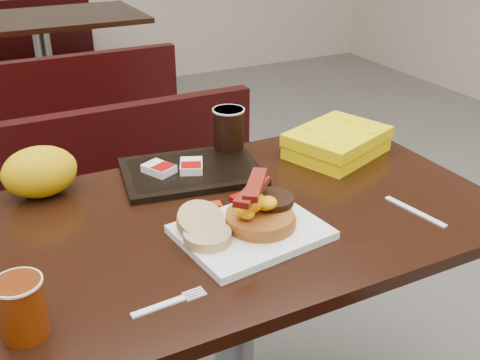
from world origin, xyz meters
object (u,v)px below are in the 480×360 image
knife (415,211)px  hashbrown_sleeve_right (191,166)px  tray (191,171)px  paper_bag (40,172)px  bench_far_s (72,116)px  hashbrown_sleeve_left (159,169)px  pancake_stack (261,218)px  fork (159,307)px  bench_far_n (30,56)px  table_far (47,79)px  coffee_cup_far (229,129)px  platter (251,232)px  bench_near_n (146,221)px  table_near (234,341)px  clamshell (337,142)px  coffee_cup_near (22,308)px

knife → hashbrown_sleeve_right: (-0.38, 0.40, 0.02)m
tray → paper_bag: 0.37m
bench_far_s → hashbrown_sleeve_left: 1.71m
bench_far_s → hashbrown_sleeve_left: hashbrown_sleeve_left is taller
pancake_stack → fork: (-0.28, -0.14, -0.03)m
bench_far_n → hashbrown_sleeve_left: bearing=-91.6°
table_far → bench_far_n: size_ratio=1.20×
knife → coffee_cup_far: bearing=-163.5°
platter → knife: 0.38m
hashbrown_sleeve_right → fork: bearing=-95.7°
platter → pancake_stack: 0.04m
bench_near_n → bench_far_s: (0.00, 1.20, 0.00)m
bench_far_s → paper_bag: paper_bag is taller
hashbrown_sleeve_left → paper_bag: bearing=146.1°
bench_far_s → paper_bag: 1.71m
bench_far_s → platter: (-0.01, -2.00, 0.40)m
table_far → paper_bag: paper_bag is taller
table_near → hashbrown_sleeve_left: (-0.09, 0.24, 0.40)m
pancake_stack → hashbrown_sleeve_left: 0.36m
table_near → knife: (0.37, -0.18, 0.38)m
platter → hashbrown_sleeve_right: 0.32m
clamshell → paper_bag: (-0.76, 0.12, 0.03)m
pancake_stack → clamshell: 0.46m
table_near → pancake_stack: size_ratio=8.08×
coffee_cup_near → hashbrown_sleeve_left: size_ratio=1.40×
knife → clamshell: 0.35m
table_near → bench_far_n: bearing=90.0°
bench_far_n → knife: 3.52m
clamshell → table_far: bearing=78.7°
coffee_cup_near → clamshell: 0.95m
platter → table_far: bearing=82.9°
table_near → tray: (-0.01, 0.23, 0.38)m
tray → hashbrown_sleeve_left: size_ratio=4.60×
pancake_stack → tray: bearing=94.3°
table_far → hashbrown_sleeve_right: hashbrown_sleeve_right is taller
platter → hashbrown_sleeve_right: size_ratio=3.85×
table_near → paper_bag: size_ratio=6.91×
bench_far_n → platter: platter is taller
coffee_cup_near → hashbrown_sleeve_left: (0.39, 0.45, -0.03)m
table_far → platter: 2.73m
table_far → clamshell: clamshell is taller
platter → clamshell: bearing=26.2°
table_near → table_far: bearing=90.0°
table_far → hashbrown_sleeve_left: (-0.09, -2.36, 0.40)m
platter → table_near: bearing=78.2°
table_near → coffee_cup_far: (0.14, 0.31, 0.45)m
bench_near_n → coffee_cup_near: bearing=-117.8°
table_far → pancake_stack: bearing=-89.6°
platter → hashbrown_sleeve_left: bearing=95.9°
pancake_stack → coffee_cup_near: (-0.49, -0.10, 0.02)m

